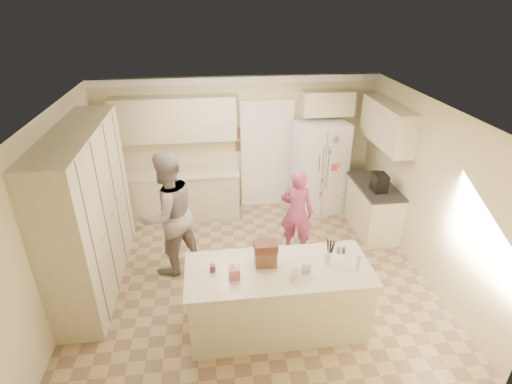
{
  "coord_description": "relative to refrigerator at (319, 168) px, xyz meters",
  "views": [
    {
      "loc": [
        -0.56,
        -4.95,
        3.96
      ],
      "look_at": [
        0.1,
        0.35,
        1.25
      ],
      "focal_mm": 28.0,
      "sensor_mm": 36.0,
      "label": 1
    }
  ],
  "objects": [
    {
      "name": "floor",
      "position": [
        -1.52,
        -1.91,
        -0.91
      ],
      "size": [
        5.2,
        4.6,
        0.02
      ],
      "primitive_type": "cube",
      "color": "tan",
      "rests_on": "ground"
    },
    {
      "name": "ceiling",
      "position": [
        -1.52,
        -1.91,
        1.71
      ],
      "size": [
        5.2,
        4.6,
        0.02
      ],
      "primitive_type": "cube",
      "color": "white",
      "rests_on": "wall_back"
    },
    {
      "name": "wall_back",
      "position": [
        -1.52,
        0.4,
        0.4
      ],
      "size": [
        5.2,
        0.02,
        2.6
      ],
      "primitive_type": "cube",
      "color": "beige",
      "rests_on": "ground"
    },
    {
      "name": "wall_front",
      "position": [
        -1.52,
        -4.22,
        0.4
      ],
      "size": [
        5.2,
        0.02,
        2.6
      ],
      "primitive_type": "cube",
      "color": "beige",
      "rests_on": "ground"
    },
    {
      "name": "wall_left",
      "position": [
        -4.13,
        -1.91,
        0.4
      ],
      "size": [
        0.02,
        4.6,
        2.6
      ],
      "primitive_type": "cube",
      "color": "beige",
      "rests_on": "ground"
    },
    {
      "name": "wall_right",
      "position": [
        1.09,
        -1.91,
        0.4
      ],
      "size": [
        0.02,
        4.6,
        2.6
      ],
      "primitive_type": "cube",
      "color": "beige",
      "rests_on": "ground"
    },
    {
      "name": "crown_back",
      "position": [
        -1.52,
        0.35,
        1.63
      ],
      "size": [
        5.2,
        0.08,
        0.12
      ],
      "primitive_type": "cube",
      "color": "white",
      "rests_on": "wall_back"
    },
    {
      "name": "pantry_bank",
      "position": [
        -3.82,
        -1.71,
        0.28
      ],
      "size": [
        0.6,
        2.6,
        2.35
      ],
      "primitive_type": "cube",
      "color": "beige",
      "rests_on": "floor"
    },
    {
      "name": "back_base_cab",
      "position": [
        -2.67,
        0.09,
        -0.46
      ],
      "size": [
        2.2,
        0.6,
        0.88
      ],
      "primitive_type": "cube",
      "color": "beige",
      "rests_on": "floor"
    },
    {
      "name": "back_countertop",
      "position": [
        -2.67,
        0.08,
        0.0
      ],
      "size": [
        2.24,
        0.63,
        0.04
      ],
      "primitive_type": "cube",
      "color": "beige",
      "rests_on": "back_base_cab"
    },
    {
      "name": "back_upper_cab",
      "position": [
        -2.67,
        0.21,
        1.0
      ],
      "size": [
        2.2,
        0.35,
        0.8
      ],
      "primitive_type": "cube",
      "color": "beige",
      "rests_on": "wall_back"
    },
    {
      "name": "doorway_opening",
      "position": [
        -0.97,
        0.37,
        0.15
      ],
      "size": [
        0.9,
        0.06,
        2.1
      ],
      "primitive_type": "cube",
      "color": "black",
      "rests_on": "floor"
    },
    {
      "name": "doorway_casing",
      "position": [
        -0.97,
        0.33,
        0.15
      ],
      "size": [
        1.02,
        0.03,
        2.22
      ],
      "primitive_type": "cube",
      "color": "white",
      "rests_on": "floor"
    },
    {
      "name": "wall_frame_upper",
      "position": [
        -1.5,
        0.36,
        0.65
      ],
      "size": [
        0.15,
        0.02,
        0.2
      ],
      "primitive_type": "cube",
      "color": "brown",
      "rests_on": "wall_back"
    },
    {
      "name": "wall_frame_lower",
      "position": [
        -1.5,
        0.36,
        0.38
      ],
      "size": [
        0.15,
        0.02,
        0.2
      ],
      "primitive_type": "cube",
      "color": "brown",
      "rests_on": "wall_back"
    },
    {
      "name": "refrigerator",
      "position": [
        0.0,
        0.0,
        0.0
      ],
      "size": [
        1.01,
        0.86,
        1.8
      ],
      "primitive_type": "cube",
      "rotation": [
        0.0,
        0.0,
        0.19
      ],
      "color": "white",
      "rests_on": "floor"
    },
    {
      "name": "fridge_seam",
      "position": [
        0.0,
        -0.35,
        0.0
      ],
      "size": [
        0.02,
        0.02,
        1.78
      ],
      "primitive_type": "cube",
      "color": "gray",
      "rests_on": "refrigerator"
    },
    {
      "name": "fridge_dispenser",
      "position": [
        -0.22,
        -0.37,
        0.25
      ],
      "size": [
        0.22,
        0.03,
        0.35
      ],
      "primitive_type": "cube",
      "color": "black",
      "rests_on": "refrigerator"
    },
    {
      "name": "fridge_handle_l",
      "position": [
        -0.05,
        -0.37,
        0.15
      ],
      "size": [
        0.02,
        0.02,
        0.85
      ],
      "primitive_type": "cylinder",
      "color": "silver",
      "rests_on": "refrigerator"
    },
    {
      "name": "fridge_handle_r",
      "position": [
        0.05,
        -0.37,
        0.15
      ],
      "size": [
        0.02,
        0.02,
        0.85
      ],
      "primitive_type": "cylinder",
      "color": "silver",
      "rests_on": "refrigerator"
    },
    {
      "name": "over_fridge_cab",
      "position": [
        0.13,
        0.21,
        1.2
      ],
      "size": [
        0.95,
        0.35,
        0.45
      ],
      "primitive_type": "cube",
      "color": "beige",
      "rests_on": "wall_back"
    },
    {
      "name": "right_base_cab",
      "position": [
        0.78,
        -0.91,
        -0.46
      ],
      "size": [
        0.6,
        1.2,
        0.88
      ],
      "primitive_type": "cube",
      "color": "beige",
      "rests_on": "floor"
    },
    {
      "name": "right_countertop",
      "position": [
        0.77,
        -0.91,
        0.0
      ],
      "size": [
        0.63,
        1.24,
        0.04
      ],
      "primitive_type": "cube",
      "color": "#2D2B28",
      "rests_on": "right_base_cab"
    },
    {
      "name": "right_upper_cab",
      "position": [
        0.9,
        -0.71,
        1.05
      ],
      "size": [
        0.35,
        1.5,
        0.7
      ],
      "primitive_type": "cube",
      "color": "beige",
      "rests_on": "wall_right"
    },
    {
      "name": "coffee_maker",
      "position": [
        0.73,
        -1.11,
        0.17
      ],
      "size": [
        0.22,
        0.28,
        0.3
      ],
      "primitive_type": "cube",
      "color": "black",
      "rests_on": "right_countertop"
    },
    {
      "name": "island_base",
      "position": [
        -1.32,
        -3.01,
        -0.46
      ],
      "size": [
        2.2,
        0.9,
        0.88
      ],
      "primitive_type": "cube",
      "color": "beige",
      "rests_on": "floor"
    },
    {
      "name": "island_top",
      "position": [
        -1.32,
        -3.01,
        0.0
      ],
      "size": [
        2.28,
        0.96,
        0.05
      ],
      "primitive_type": "cube",
      "color": "beige",
      "rests_on": "island_base"
    },
    {
      "name": "utensil_crock",
      "position": [
        -0.67,
        -2.96,
        0.1
      ],
      "size": [
        0.13,
        0.13,
        0.15
      ],
      "primitive_type": "cylinder",
      "color": "white",
      "rests_on": "island_top"
    },
    {
      "name": "tissue_box",
      "position": [
        -1.87,
        -3.11,
        0.1
      ],
      "size": [
        0.13,
        0.13,
        0.14
      ],
      "primitive_type": "cube",
      "color": "#C46B6E",
      "rests_on": "island_top"
    },
    {
      "name": "tissue_plume",
      "position": [
        -1.87,
        -3.11,
        0.2
      ],
      "size": [
        0.08,
        0.08,
        0.08
      ],
      "primitive_type": "cone",
      "color": "white",
      "rests_on": "tissue_box"
    },
    {
      "name": "dollhouse_body",
      "position": [
        -1.47,
        -2.91,
        0.14
      ],
      "size": [
        0.26,
        0.18,
        0.22
      ],
      "primitive_type": "cube",
      "color": "brown",
      "rests_on": "island_top"
    },
    {
      "name": "dollhouse_roof",
      "position": [
        -1.47,
        -2.91,
        0.3
      ],
      "size": [
        0.28,
        0.2,
        0.1
      ],
      "primitive_type": "cube",
      "color": "#592D1E",
      "rests_on": "dollhouse_body"
    },
    {
      "name": "jam_jar",
      "position": [
        -2.12,
        -2.96,
        0.07
      ],
      "size": [
        0.07,
        0.07,
        0.09
      ],
      "primitive_type": "cylinder",
      "color": "#59263F",
      "rests_on": "island_top"
    },
    {
      "name": "greeting_card_a",
      "position": [
        -1.17,
        -3.21,
        0.11
      ],
      "size": [
        0.12,
        0.06,
        0.16
      ],
      "primitive_type": "cube",
      "rotation": [
        0.15,
        0.0,
        0.2
      ],
      "color": "white",
      "rests_on": "island_top"
    },
    {
      "name": "greeting_card_b",
      "position": [
        -1.02,
        -3.16,
        0.11
      ],
      "size": [
        0.12,
        0.05,
        0.16
      ],
      "primitive_type": "cube",
      "rotation": [
        0.15,
        0.0,
        -0.1
      ],
      "color": "silver",
      "rests_on": "island_top"
    },
    {
      "name": "water_bottle",
      "position": [
        -0.37,
        -3.16,
        0.14
      ],
      "size": [
        0.07,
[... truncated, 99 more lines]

